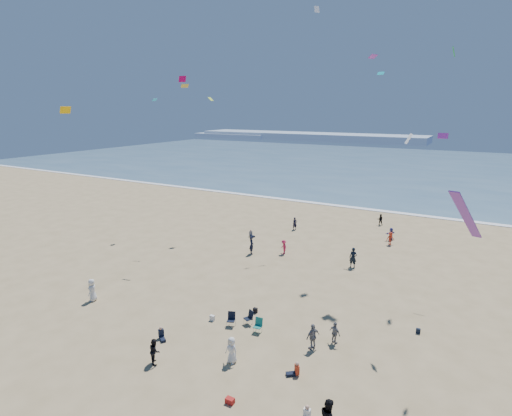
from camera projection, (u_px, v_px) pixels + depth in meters
The scene contains 13 objects.
ground at pixel (153, 384), 21.96m from camera, with size 220.00×220.00×0.00m, color tan.
ocean at pixel (415, 167), 102.31m from camera, with size 220.00×100.00×0.06m, color #476B84.
surf_line at pixel (365, 209), 60.01m from camera, with size 220.00×1.20×0.08m, color white.
headland_far at pixel (308, 136), 193.88m from camera, with size 110.00×20.00×3.20m, color #7A8EA8.
headland_near at pixel (233, 136), 208.80m from camera, with size 40.00×14.00×2.00m, color #7A8EA8.
standing_flyers at pixel (301, 278), 33.72m from camera, with size 21.67×37.27×1.93m.
seated_group at pixel (242, 336), 25.80m from camera, with size 17.57×31.84×0.84m.
chair_cluster at pixel (245, 321), 27.44m from camera, with size 2.72×1.59×1.00m.
white_tote at pixel (212, 318), 28.45m from camera, with size 0.35×0.20×0.40m, color silver.
black_backpack at pixel (255, 310), 29.53m from camera, with size 0.30×0.22×0.38m, color black.
cooler at pixel (230, 401), 20.46m from camera, with size 0.45×0.30×0.30m, color #AD1C18.
navy_bag at pixel (418, 331), 26.84m from camera, with size 0.28×0.18×0.34m, color black.
kites_aloft at pixel (404, 119), 25.84m from camera, with size 42.21×31.85×29.16m.
Camera 1 is at (14.22, -13.76, 14.71)m, focal length 28.00 mm.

